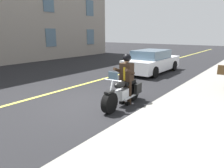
% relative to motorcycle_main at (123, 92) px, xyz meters
% --- Properties ---
extents(ground_plane, '(80.00, 80.00, 0.00)m').
position_rel_motorcycle_main_xyz_m(ground_plane, '(0.70, -1.17, -0.45)').
color(ground_plane, black).
extents(lane_center_stripe, '(60.00, 0.16, 0.01)m').
position_rel_motorcycle_main_xyz_m(lane_center_stripe, '(0.70, -3.17, -0.45)').
color(lane_center_stripe, '#E5DB4C').
rests_on(lane_center_stripe, ground_plane).
extents(motorcycle_main, '(2.22, 0.68, 1.26)m').
position_rel_motorcycle_main_xyz_m(motorcycle_main, '(0.00, 0.00, 0.00)').
color(motorcycle_main, black).
rests_on(motorcycle_main, ground_plane).
extents(rider_main, '(0.65, 0.58, 1.74)m').
position_rel_motorcycle_main_xyz_m(rider_main, '(-0.19, -0.02, 0.58)').
color(rider_main, black).
rests_on(rider_main, ground_plane).
extents(car_silver, '(4.60, 1.92, 1.40)m').
position_rel_motorcycle_main_xyz_m(car_silver, '(-6.07, -1.92, 0.24)').
color(car_silver, white).
rests_on(car_silver, ground_plane).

